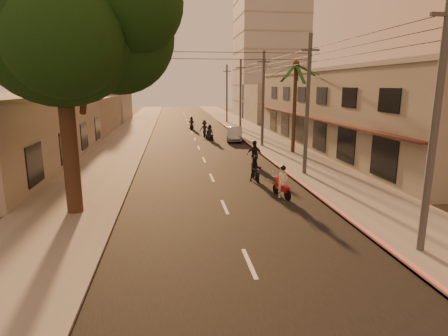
{
  "coord_description": "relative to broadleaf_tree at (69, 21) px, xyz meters",
  "views": [
    {
      "loc": [
        -2.41,
        -15.32,
        5.84
      ],
      "look_at": [
        0.33,
        4.64,
        1.38
      ],
      "focal_mm": 30.0,
      "sensor_mm": 36.0,
      "label": 1
    }
  ],
  "objects": [
    {
      "name": "distant_tower",
      "position": [
        22.61,
        53.86,
        5.52
      ],
      "size": [
        12.1,
        12.1,
        28.0
      ],
      "color": "#B7B5B2",
      "rests_on": "ground"
    },
    {
      "name": "scooter_far_a",
      "position": [
        8.17,
        22.87,
        -7.69
      ],
      "size": [
        1.12,
        1.68,
        1.72
      ],
      "rotation": [
        0.0,
        0.0,
        0.34
      ],
      "color": "black",
      "rests_on": "ground"
    },
    {
      "name": "scooter_mid_a",
      "position": [
        9.23,
        4.74,
        -7.74
      ],
      "size": [
        0.79,
        1.67,
        1.64
      ],
      "rotation": [
        0.0,
        0.0,
        0.03
      ],
      "color": "black",
      "rests_on": "ground"
    },
    {
      "name": "curb_stripe",
      "position": [
        11.71,
        12.86,
        -8.38
      ],
      "size": [
        0.2,
        60.0,
        0.2
      ],
      "primitive_type": "cube",
      "color": "red",
      "rests_on": "ground"
    },
    {
      "name": "sidewalk_left",
      "position": [
        -0.89,
        17.86,
        -8.42
      ],
      "size": [
        5.0,
        140.0,
        0.12
      ],
      "primitive_type": "cube",
      "color": "slate",
      "rests_on": "ground"
    },
    {
      "name": "scooter_mid_b",
      "position": [
        10.02,
        8.7,
        -7.59
      ],
      "size": [
        1.23,
        2.0,
        1.98
      ],
      "rotation": [
        0.0,
        0.0,
        -0.16
      ],
      "color": "black",
      "rests_on": "ground"
    },
    {
      "name": "ground",
      "position": [
        6.61,
        -2.14,
        -8.48
      ],
      "size": [
        160.0,
        160.0,
        0.0
      ],
      "primitive_type": "plane",
      "color": "#383023",
      "rests_on": "ground"
    },
    {
      "name": "scooter_far_c",
      "position": [
        6.74,
        33.28,
        -7.68
      ],
      "size": [
        0.9,
        1.8,
        1.76
      ],
      "rotation": [
        0.0,
        0.0,
        -0.08
      ],
      "color": "black",
      "rests_on": "ground"
    },
    {
      "name": "scooter_far_b",
      "position": [
        7.87,
        25.92,
        -7.6
      ],
      "size": [
        1.36,
        1.94,
        1.92
      ],
      "rotation": [
        0.0,
        0.0,
        -0.15
      ],
      "color": "black",
      "rests_on": "ground"
    },
    {
      "name": "parked_car",
      "position": [
        10.77,
        21.99,
        -7.73
      ],
      "size": [
        3.11,
        5.07,
        1.5
      ],
      "primitive_type": "imported",
      "rotation": [
        0.0,
        0.0,
        -0.17
      ],
      "color": "#98999F",
      "rests_on": "ground"
    },
    {
      "name": "shophouse_row",
      "position": [
        20.57,
        15.86,
        -4.83
      ],
      "size": [
        8.8,
        34.2,
        7.3
      ],
      "color": "gray",
      "rests_on": "ground"
    },
    {
      "name": "filler_left_near",
      "position": [
        -7.39,
        31.86,
        -6.28
      ],
      "size": [
        8.0,
        14.0,
        4.4
      ],
      "primitive_type": "cube",
      "color": "#A9A198",
      "rests_on": "ground"
    },
    {
      "name": "palm_tree",
      "position": [
        14.61,
        13.86,
        -1.33
      ],
      "size": [
        5.0,
        5.0,
        8.2
      ],
      "color": "black",
      "rests_on": "ground"
    },
    {
      "name": "scooter_red",
      "position": [
        9.87,
        1.07,
        -7.69
      ],
      "size": [
        0.86,
        1.77,
        1.76
      ],
      "rotation": [
        0.0,
        0.0,
        0.23
      ],
      "color": "black",
      "rests_on": "ground"
    },
    {
      "name": "road",
      "position": [
        6.61,
        17.86,
        -8.47
      ],
      "size": [
        10.0,
        140.0,
        0.02
      ],
      "primitive_type": "cube",
      "color": "black",
      "rests_on": "ground"
    },
    {
      "name": "broadleaf_tree",
      "position": [
        0.0,
        0.0,
        0.0
      ],
      "size": [
        9.6,
        8.7,
        12.1
      ],
      "color": "black",
      "rests_on": "ground"
    },
    {
      "name": "utility_poles",
      "position": [
        12.81,
        17.86,
        -1.94
      ],
      "size": [
        1.2,
        48.26,
        9.0
      ],
      "color": "#38383A",
      "rests_on": "ground"
    },
    {
      "name": "sidewalk_right",
      "position": [
        14.11,
        17.86,
        -8.42
      ],
      "size": [
        5.0,
        140.0,
        0.12
      ],
      "primitive_type": "cube",
      "color": "slate",
      "rests_on": "ground"
    },
    {
      "name": "filler_right",
      "position": [
        20.61,
        42.86,
        -5.48
      ],
      "size": [
        8.0,
        14.0,
        6.0
      ],
      "primitive_type": "cube",
      "color": "#A9A198",
      "rests_on": "ground"
    },
    {
      "name": "left_building",
      "position": [
        -7.37,
        11.86,
        -5.88
      ],
      "size": [
        8.2,
        24.2,
        5.2
      ],
      "color": "#A9A198",
      "rests_on": "ground"
    },
    {
      "name": "filler_left_far",
      "position": [
        -7.39,
        49.86,
        -4.98
      ],
      "size": [
        8.0,
        14.0,
        7.0
      ],
      "primitive_type": "cube",
      "color": "#A9A198",
      "rests_on": "ground"
    }
  ]
}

